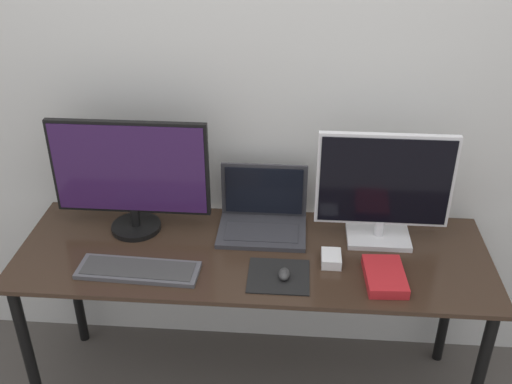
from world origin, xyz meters
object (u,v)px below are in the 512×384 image
(laptop, at_px, (263,215))
(book, at_px, (385,276))
(mouse, at_px, (284,274))
(monitor_left, at_px, (130,175))
(monitor_right, at_px, (384,188))
(keyboard, at_px, (138,270))
(power_brick, at_px, (331,259))

(laptop, distance_m, book, 0.54)
(mouse, height_order, book, same)
(monitor_left, height_order, monitor_right, monitor_left)
(monitor_left, bearing_deg, keyboard, -74.48)
(book, height_order, power_brick, same)
(monitor_right, xyz_separation_m, laptop, (-0.44, 0.05, -0.16))
(power_brick, bearing_deg, monitor_left, 167.44)
(monitor_right, distance_m, mouse, 0.49)
(mouse, bearing_deg, power_brick, 32.69)
(mouse, bearing_deg, laptop, 106.60)
(book, bearing_deg, laptop, 145.57)
(book, xyz_separation_m, power_brick, (-0.18, 0.09, 0.00))
(laptop, xyz_separation_m, keyboard, (-0.42, -0.32, -0.05))
(monitor_left, xyz_separation_m, mouse, (0.59, -0.27, -0.22))
(monitor_left, relative_size, book, 2.78)
(monitor_right, relative_size, mouse, 7.88)
(book, bearing_deg, keyboard, -178.76)
(monitor_right, height_order, laptop, monitor_right)
(mouse, xyz_separation_m, book, (0.34, 0.02, -0.00))
(laptop, xyz_separation_m, mouse, (0.10, -0.32, -0.04))
(keyboard, bearing_deg, book, 1.24)
(monitor_right, xyz_separation_m, power_brick, (-0.18, -0.17, -0.20))
(laptop, relative_size, keyboard, 0.78)
(mouse, distance_m, book, 0.35)
(monitor_right, relative_size, power_brick, 5.17)
(mouse, xyz_separation_m, power_brick, (0.16, 0.11, -0.00))
(mouse, distance_m, power_brick, 0.20)
(monitor_right, xyz_separation_m, keyboard, (-0.86, -0.27, -0.21))
(monitor_left, relative_size, power_brick, 6.21)
(power_brick, bearing_deg, mouse, -147.31)
(mouse, bearing_deg, book, 2.92)
(monitor_left, height_order, mouse, monitor_left)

